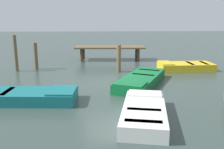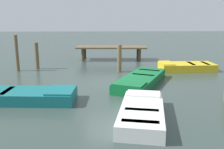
% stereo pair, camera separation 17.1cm
% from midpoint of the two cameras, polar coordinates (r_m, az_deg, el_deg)
% --- Properties ---
extents(ground_plane, '(80.00, 80.00, 0.00)m').
position_cam_midpoint_polar(ground_plane, '(11.66, 0.42, -1.68)').
color(ground_plane, '#33423D').
extents(dock_segment, '(4.84, 1.73, 0.95)m').
position_cam_midpoint_polar(dock_segment, '(17.39, 0.11, 6.00)').
color(dock_segment, brown).
rests_on(dock_segment, ground_plane).
extents(rowboat_green, '(2.91, 4.11, 0.46)m').
position_cam_midpoint_polar(rowboat_green, '(11.18, 7.00, -1.28)').
color(rowboat_green, '#0F602D').
rests_on(rowboat_green, ground_plane).
extents(rowboat_yellow, '(3.03, 1.47, 0.46)m').
position_cam_midpoint_polar(rowboat_yellow, '(14.75, 16.90, 1.76)').
color(rowboat_yellow, gold).
rests_on(rowboat_yellow, ground_plane).
extents(rowboat_teal, '(4.27, 1.62, 0.46)m').
position_cam_midpoint_polar(rowboat_teal, '(9.57, -20.30, -4.50)').
color(rowboat_teal, '#14666B').
rests_on(rowboat_teal, ground_plane).
extents(rowboat_white, '(1.81, 3.19, 0.46)m').
position_cam_midpoint_polar(rowboat_white, '(7.53, 7.47, -8.51)').
color(rowboat_white, silver).
rests_on(rowboat_white, ground_plane).
extents(mooring_piling_far_right, '(0.18, 0.18, 2.00)m').
position_cam_midpoint_polar(mooring_piling_far_right, '(14.74, -20.54, 4.57)').
color(mooring_piling_far_right, brown).
rests_on(mooring_piling_far_right, ground_plane).
extents(mooring_piling_center, '(0.21, 0.21, 1.54)m').
position_cam_midpoint_polar(mooring_piling_center, '(14.98, -16.41, 4.10)').
color(mooring_piling_center, brown).
rests_on(mooring_piling_center, ground_plane).
extents(mooring_piling_near_right, '(0.24, 0.24, 1.50)m').
position_cam_midpoint_polar(mooring_piling_near_right, '(13.57, 2.05, 3.67)').
color(mooring_piling_near_right, brown).
rests_on(mooring_piling_near_right, ground_plane).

